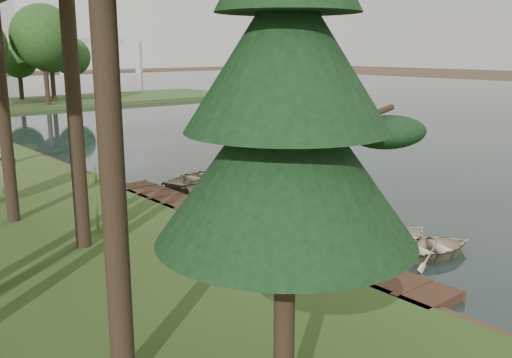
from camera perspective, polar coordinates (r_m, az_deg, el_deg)
ground at (r=20.77m, az=1.88°, el=-4.42°), size 300.00×300.00×0.00m
water at (r=55.82m, az=11.26°, el=6.34°), size 130.00×200.00×0.05m
boardwalk at (r=19.74m, az=-1.59°, el=-4.89°), size 1.60×16.00×0.30m
peninsula at (r=68.41m, az=-21.87°, el=7.00°), size 50.00×14.00×0.45m
rowboat_0 at (r=18.07m, az=16.71°, el=-6.39°), size 3.75×3.18×0.66m
rowboat_1 at (r=18.73m, az=13.87°, el=-5.57°), size 3.13×2.29×0.63m
rowboat_2 at (r=19.57m, az=10.61°, el=-4.55°), size 3.61×2.86×0.67m
rowboat_3 at (r=20.02m, az=7.53°, el=-3.87°), size 3.79×2.71×0.78m
rowboat_4 at (r=20.92m, az=4.39°, el=-3.19°), size 3.41×2.50×0.69m
rowboat_5 at (r=22.09m, az=1.36°, el=-2.31°), size 3.48×2.67×0.67m
rowboat_6 at (r=22.88m, az=-0.34°, el=-1.68°), size 3.95×3.10×0.74m
rowboat_7 at (r=24.28m, az=-2.44°, el=-0.78°), size 4.53×3.95×0.78m
rowboat_8 at (r=25.37m, az=-4.19°, el=-0.29°), size 3.87×3.12×0.71m
rowboat_9 at (r=26.30m, az=-5.41°, el=0.27°), size 4.47×3.66×0.81m
stored_rowboat at (r=24.58m, az=-23.36°, el=-1.24°), size 3.64×3.05×0.65m
pine_tree at (r=7.97m, az=3.11°, el=7.92°), size 3.80×3.80×8.26m
reeds_0 at (r=15.21m, az=8.06°, el=-8.07°), size 0.60×0.60×0.94m
reeds_1 at (r=20.52m, az=-13.71°, el=-2.74°), size 0.60×0.60×0.96m
reeds_2 at (r=19.50m, az=-15.11°, el=-3.40°), size 0.60×0.60×1.11m
reeds_3 at (r=26.82m, az=-15.70°, el=0.74°), size 0.60×0.60×0.91m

